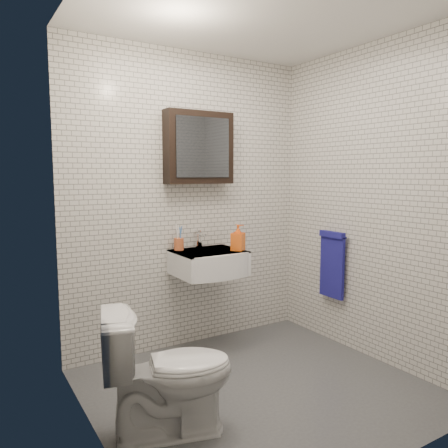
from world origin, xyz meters
The scene contains 9 objects.
ground centered at (0.00, 0.00, 0.01)m, with size 2.20×2.00×0.01m, color #46494D.
room_shell centered at (0.00, 0.00, 1.47)m, with size 2.22×2.02×2.51m.
washbasin centered at (0.05, 0.73, 0.76)m, with size 0.55×0.50×0.20m.
faucet centered at (0.05, 0.93, 0.92)m, with size 0.06×0.20×0.15m.
mirror_cabinet centered at (0.05, 0.93, 1.70)m, with size 0.60×0.15×0.60m.
towel_rail centered at (1.04, 0.35, 0.72)m, with size 0.09×0.30×0.58m.
toothbrush_cup centered at (-0.15, 0.93, 0.91)m, with size 0.11×0.11×0.22m.
soap_bottle centered at (0.27, 0.66, 0.96)m, with size 0.10×0.10×0.22m, color orange.
toilet centered at (-0.74, -0.16, 0.37)m, with size 0.41×0.73×0.74m, color white.
Camera 1 is at (-1.70, -2.33, 1.48)m, focal length 35.00 mm.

